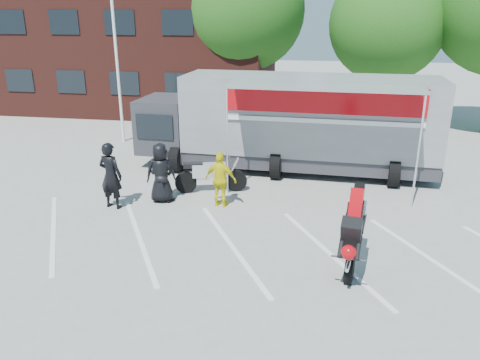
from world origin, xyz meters
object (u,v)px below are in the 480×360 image
(tree_mid, at_px, (387,24))
(spectator_leather_c, at_px, (162,174))
(spectator_leather_a, at_px, (161,173))
(tree_left, at_px, (245,10))
(parked_motorcycle, at_px, (211,192))
(transporter_truck, at_px, (293,170))
(stunt_bike_rider, at_px, (352,265))
(flagpole, at_px, (119,23))
(spectator_leather_b, at_px, (111,176))
(spectator_hivis, at_px, (221,180))

(tree_mid, height_order, spectator_leather_c, tree_mid)
(spectator_leather_a, bearing_deg, tree_left, -110.33)
(parked_motorcycle, xyz_separation_m, spectator_leather_a, (-1.29, -1.02, 0.90))
(transporter_truck, height_order, parked_motorcycle, transporter_truck)
(tree_mid, relative_size, transporter_truck, 0.72)
(tree_mid, bearing_deg, stunt_bike_rider, -97.53)
(parked_motorcycle, bearing_deg, flagpole, 27.06)
(stunt_bike_rider, bearing_deg, spectator_leather_b, 170.70)
(spectator_leather_c, bearing_deg, spectator_leather_b, 43.64)
(stunt_bike_rider, bearing_deg, tree_left, 117.17)
(transporter_truck, height_order, stunt_bike_rider, transporter_truck)
(parked_motorcycle, xyz_separation_m, stunt_bike_rider, (4.25, -3.99, 0.00))
(flagpole, xyz_separation_m, spectator_leather_c, (3.78, -6.40, -4.22))
(spectator_leather_c, bearing_deg, stunt_bike_rider, 162.02)
(flagpole, bearing_deg, spectator_leather_b, -70.65)
(flagpole, xyz_separation_m, spectator_hivis, (5.65, -6.56, -4.22))
(tree_mid, bearing_deg, spectator_leather_c, -123.20)
(transporter_truck, xyz_separation_m, spectator_leather_b, (-4.98, -4.42, 0.99))
(parked_motorcycle, xyz_separation_m, spectator_leather_b, (-2.56, -1.75, 0.99))
(parked_motorcycle, xyz_separation_m, spectator_hivis, (0.56, -1.10, 0.83))
(tree_left, bearing_deg, transporter_truck, -69.57)
(spectator_leather_a, xyz_separation_m, spectator_hivis, (1.85, -0.08, -0.08))
(tree_mid, xyz_separation_m, spectator_leather_a, (-7.45, -11.48, -4.04))
(transporter_truck, height_order, spectator_leather_a, spectator_leather_a)
(flagpole, height_order, stunt_bike_rider, flagpole)
(spectator_leather_a, distance_m, spectator_hivis, 1.85)
(transporter_truck, distance_m, spectator_leather_a, 5.32)
(flagpole, relative_size, parked_motorcycle, 3.41)
(tree_left, height_order, spectator_leather_a, tree_left)
(tree_left, relative_size, spectator_leather_c, 5.21)
(stunt_bike_rider, distance_m, spectator_hivis, 4.76)
(flagpole, bearing_deg, spectator_leather_a, -59.64)
(parked_motorcycle, bearing_deg, stunt_bike_rider, -149.15)
(transporter_truck, height_order, spectator_hivis, transporter_truck)
(tree_left, distance_m, spectator_leather_b, 14.09)
(flagpole, xyz_separation_m, transporter_truck, (7.52, -2.79, -5.05))
(tree_mid, relative_size, parked_motorcycle, 3.28)
(parked_motorcycle, relative_size, spectator_leather_c, 1.41)
(tree_mid, height_order, spectator_leather_a, tree_mid)
(flagpole, xyz_separation_m, spectator_leather_a, (3.80, -6.48, -4.15))
(tree_mid, relative_size, spectator_leather_c, 4.63)
(tree_mid, distance_m, transporter_truck, 9.95)
(parked_motorcycle, height_order, spectator_leather_a, spectator_leather_a)
(transporter_truck, distance_m, spectator_leather_c, 5.26)
(stunt_bike_rider, bearing_deg, spectator_hivis, 150.80)
(transporter_truck, height_order, spectator_leather_b, spectator_leather_b)
(transporter_truck, distance_m, spectator_leather_b, 6.74)
(parked_motorcycle, height_order, stunt_bike_rider, stunt_bike_rider)
(parked_motorcycle, relative_size, spectator_leather_b, 1.19)
(transporter_truck, relative_size, spectator_leather_c, 6.45)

